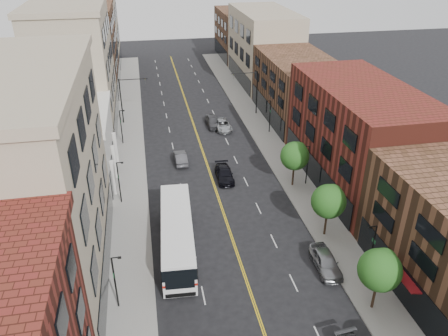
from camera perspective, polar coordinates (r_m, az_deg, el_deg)
sidewalk_left at (r=60.60m, az=-12.14°, el=1.24°), size 4.00×110.00×0.15m
sidewalk_right at (r=63.01m, az=6.29°, el=2.83°), size 4.00×110.00×0.15m
bldg_l_tanoffice at (r=38.13m, az=-23.95°, el=-2.57°), size 10.00×22.00×18.00m
bldg_l_white at (r=56.06m, az=-19.67°, el=2.33°), size 10.00×14.00×8.00m
bldg_l_far_a at (r=70.24m, az=-18.74°, el=12.00°), size 10.00×20.00×18.00m
bldg_l_far_b at (r=89.88m, az=-17.28°, el=14.57°), size 10.00×20.00×15.00m
bldg_l_far_c at (r=107.01m, az=-16.71°, el=18.07°), size 10.00×16.00×20.00m
bldg_r_mid at (r=53.92m, az=17.14°, el=4.07°), size 10.00×22.00×12.00m
bldg_r_far_a at (r=72.15m, az=9.63°, el=10.16°), size 10.00×20.00×10.00m
bldg_r_far_b at (r=90.89m, az=5.19°, el=15.49°), size 10.00×22.00×14.00m
bldg_r_far_c at (r=110.14m, az=2.25°, el=17.04°), size 10.00×18.00×11.00m
tree_r_1 at (r=36.74m, az=19.76°, el=-12.25°), size 3.40×3.40×5.59m
tree_r_2 at (r=43.77m, az=13.58°, el=-4.11°), size 3.40×3.40×5.59m
tree_r_3 at (r=51.78m, az=9.30°, el=1.69°), size 3.40×3.40×5.59m
lamp_l_1 at (r=36.49m, az=-14.02°, el=-13.96°), size 0.81×0.55×5.05m
lamp_l_2 at (r=49.58m, az=-13.53°, el=-1.56°), size 0.81×0.55×5.05m
lamp_l_3 at (r=64.01m, az=-13.26°, el=5.48°), size 0.81×0.55×5.05m
lamp_r_1 at (r=40.72m, az=18.80°, el=-9.67°), size 0.81×0.55×5.05m
lamp_r_2 at (r=52.77m, az=10.83°, el=0.67°), size 0.81×0.55×5.05m
lamp_r_3 at (r=66.51m, az=5.99°, el=6.97°), size 0.81×0.55×5.05m
signal_mast_left at (r=70.90m, az=-12.76°, el=9.23°), size 4.49×0.18×7.20m
signal_mast_right at (r=73.02m, az=3.76°, el=10.43°), size 4.49×0.18×7.20m
city_bus at (r=42.05m, az=-6.14°, el=-8.41°), size 3.82×13.44×3.42m
car_parked_far at (r=41.44m, az=13.12°, el=-11.78°), size 2.10×4.91×1.65m
car_lane_behind at (r=58.26m, az=-5.68°, el=1.34°), size 1.59×4.40×1.44m
car_lane_a at (r=54.04m, az=0.04°, el=-0.80°), size 2.17×5.01×1.44m
car_lane_b at (r=68.22m, az=-0.20°, el=5.64°), size 2.68×5.27×1.43m
car_lane_c at (r=69.30m, az=-1.47°, el=6.11°), size 2.06×4.90×1.65m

